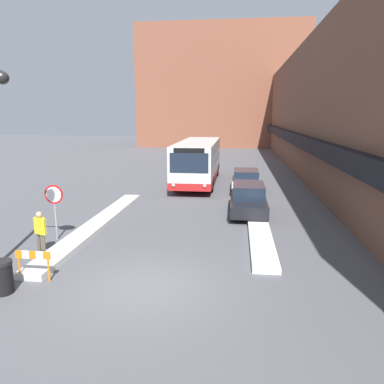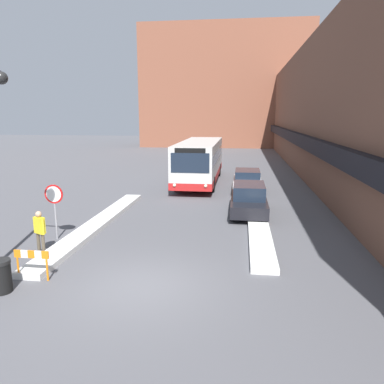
% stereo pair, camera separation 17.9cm
% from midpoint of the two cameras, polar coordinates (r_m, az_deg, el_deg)
% --- Properties ---
extents(ground_plane, '(160.00, 160.00, 0.00)m').
position_cam_midpoint_polar(ground_plane, '(11.33, -7.10, -14.12)').
color(ground_plane, '#515156').
extents(building_row_right, '(5.50, 60.00, 10.55)m').
position_cam_midpoint_polar(building_row_right, '(34.64, 20.11, 11.51)').
color(building_row_right, brown).
rests_on(building_row_right, ground_plane).
extents(building_backdrop_far, '(26.00, 8.00, 18.33)m').
position_cam_midpoint_polar(building_backdrop_far, '(61.24, 5.18, 15.56)').
color(building_backdrop_far, brown).
rests_on(building_backdrop_far, ground_plane).
extents(snow_bank_left, '(0.90, 11.55, 0.21)m').
position_cam_midpoint_polar(snow_bank_left, '(17.48, -13.89, -4.67)').
color(snow_bank_left, silver).
rests_on(snow_bank_left, ground_plane).
extents(snow_bank_right, '(0.90, 8.17, 0.19)m').
position_cam_midpoint_polar(snow_bank_right, '(16.01, 10.54, -6.06)').
color(snow_bank_right, silver).
rests_on(snow_bank_right, ground_plane).
extents(city_bus, '(2.66, 10.79, 3.05)m').
position_cam_midpoint_polar(city_bus, '(27.46, 1.40, 4.84)').
color(city_bus, silver).
rests_on(city_bus, ground_plane).
extents(parked_car_front, '(1.80, 4.48, 1.51)m').
position_cam_midpoint_polar(parked_car_front, '(19.16, 8.91, -1.05)').
color(parked_car_front, black).
rests_on(parked_car_front, ground_plane).
extents(parked_car_back, '(1.84, 4.37, 1.38)m').
position_cam_midpoint_polar(parked_car_back, '(24.89, 8.62, 1.75)').
color(parked_car_back, silver).
rests_on(parked_car_back, ground_plane).
extents(stop_sign, '(0.76, 0.08, 2.24)m').
position_cam_midpoint_polar(stop_sign, '(15.72, -19.95, -1.14)').
color(stop_sign, gray).
rests_on(stop_sign, ground_plane).
extents(pedestrian, '(0.47, 0.37, 1.59)m').
position_cam_midpoint_polar(pedestrian, '(14.37, -21.86, -5.19)').
color(pedestrian, brown).
rests_on(pedestrian, ground_plane).
extents(trash_bin, '(0.59, 0.59, 0.95)m').
position_cam_midpoint_polar(trash_bin, '(11.98, -26.73, -11.37)').
color(trash_bin, black).
rests_on(trash_bin, ground_plane).
extents(construction_barricade, '(1.10, 0.06, 0.94)m').
position_cam_midpoint_polar(construction_barricade, '(12.35, -22.84, -9.40)').
color(construction_barricade, orange).
rests_on(construction_barricade, ground_plane).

